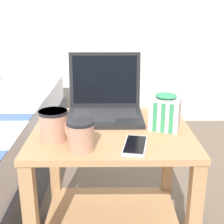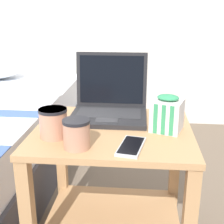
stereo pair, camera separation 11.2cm
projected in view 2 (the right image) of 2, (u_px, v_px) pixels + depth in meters
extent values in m
cube|color=tan|center=(113.00, 131.00, 1.19)|extent=(0.60, 0.52, 0.02)
cube|color=tan|center=(113.00, 220.00, 1.32)|extent=(0.56, 0.48, 0.02)
cube|color=tan|center=(62.00, 164.00, 1.52)|extent=(0.04, 0.04, 0.53)
cube|color=tan|center=(174.00, 169.00, 1.47)|extent=(0.04, 0.04, 0.53)
cube|color=black|center=(108.00, 117.00, 1.29)|extent=(0.31, 0.24, 0.02)
cube|color=#2D2D30|center=(109.00, 113.00, 1.30)|extent=(0.26, 0.13, 0.00)
cube|color=#2D2D30|center=(107.00, 120.00, 1.22)|extent=(0.09, 0.05, 0.00)
cube|color=black|center=(111.00, 80.00, 1.37)|extent=(0.31, 0.03, 0.24)
cube|color=black|center=(111.00, 80.00, 1.37)|extent=(0.28, 0.02, 0.21)
cube|color=red|center=(131.00, 84.00, 1.38)|extent=(0.04, 0.00, 0.03)
cube|color=green|center=(123.00, 70.00, 1.36)|extent=(0.05, 0.01, 0.04)
cylinder|color=tan|center=(53.00, 123.00, 1.09)|extent=(0.10, 0.10, 0.10)
cylinder|color=black|center=(53.00, 110.00, 1.08)|extent=(0.10, 0.10, 0.01)
cylinder|color=black|center=(53.00, 113.00, 1.08)|extent=(0.09, 0.09, 0.01)
torus|color=tan|center=(51.00, 118.00, 1.14)|extent=(0.04, 0.08, 0.08)
cylinder|color=tan|center=(77.00, 134.00, 1.01)|extent=(0.09, 0.09, 0.10)
cylinder|color=black|center=(76.00, 121.00, 0.99)|extent=(0.09, 0.09, 0.01)
cylinder|color=black|center=(76.00, 124.00, 1.00)|extent=(0.08, 0.08, 0.01)
torus|color=tan|center=(69.00, 129.00, 1.04)|extent=(0.06, 0.06, 0.08)
cube|color=silver|center=(167.00, 115.00, 1.15)|extent=(0.13, 0.14, 0.12)
cube|color=#338C59|center=(155.00, 119.00, 1.12)|extent=(0.01, 0.01, 0.11)
cube|color=#338C59|center=(163.00, 120.00, 1.11)|extent=(0.01, 0.01, 0.11)
cube|color=#338C59|center=(171.00, 121.00, 1.10)|extent=(0.01, 0.01, 0.11)
ellipsoid|color=#338C59|center=(168.00, 98.00, 1.13)|extent=(0.10, 0.09, 0.02)
cube|color=#B7BABC|center=(131.00, 146.00, 1.02)|extent=(0.10, 0.17, 0.01)
cube|color=black|center=(131.00, 145.00, 1.02)|extent=(0.09, 0.15, 0.00)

